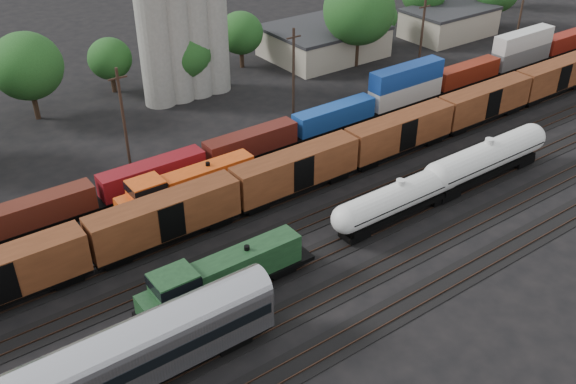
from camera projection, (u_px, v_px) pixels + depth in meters
ground at (326, 215)px, 66.67m from camera, size 600.00×600.00×0.00m
tracks at (326, 214)px, 66.65m from camera, size 180.00×33.20×0.20m
green_locomotive at (219, 277)px, 54.03m from camera, size 16.61×2.93×4.40m
tank_car_a at (399, 198)px, 64.50m from camera, size 16.94×3.03×4.44m
tank_car_b at (487, 158)px, 71.06m from camera, size 18.98×3.40×4.97m
passenger_coach at (102, 368)px, 43.89m from camera, size 26.58×3.28×6.04m
orange_locomotive at (185, 186)px, 66.82m from camera, size 16.99×2.83×4.25m
boxcar_string at (400, 132)px, 76.08m from camera, size 169.00×2.90×4.20m
container_wall at (312, 119)px, 80.60m from camera, size 178.40×2.60×5.80m
grain_silo at (181, 19)px, 87.23m from camera, size 13.40×5.00×29.00m
industrial_sheds at (209, 76)px, 92.95m from camera, size 119.38×17.26×5.10m
tree_band at (142, 53)px, 87.47m from camera, size 165.75×23.59×14.30m
utility_poles at (215, 92)px, 78.58m from camera, size 122.20×0.36×12.00m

